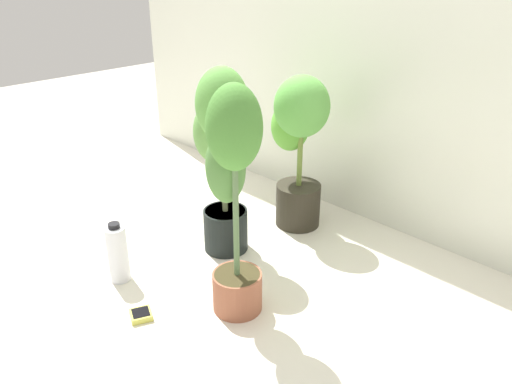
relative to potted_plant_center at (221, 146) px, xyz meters
name	(u,v)px	position (x,y,z in m)	size (l,w,h in m)	color
ground_plane	(208,259)	(0.04, -0.13, -0.50)	(8.00, 8.00, 0.00)	silver
mylar_back_wall	(338,14)	(0.04, 0.73, 0.50)	(3.20, 0.01, 2.00)	silver
potted_plant_center	(221,146)	(0.00, 0.00, 0.00)	(0.37, 0.31, 0.85)	black
potted_plant_back_center	(298,141)	(0.08, 0.42, -0.06)	(0.40, 0.35, 0.77)	#2E2A1F
potted_plant_front_right	(233,186)	(0.37, -0.26, 0.02)	(0.28, 0.24, 0.89)	#9B573D
hygrometer_box	(141,315)	(0.18, -0.58, -0.49)	(0.10, 0.10, 0.03)	#D2CE4E
nutrient_bottle	(118,253)	(-0.10, -0.50, -0.37)	(0.09, 0.09, 0.27)	white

